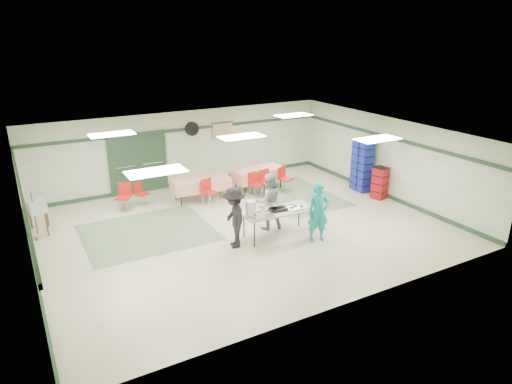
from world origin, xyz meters
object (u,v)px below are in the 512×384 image
chair_loose_a (140,192)px  printer_table (37,211)px  chair_b (254,182)px  volunteer_grey (268,201)px  volunteer_teal (318,213)px  dining_table_a (258,174)px  broom (35,215)px  office_printer (37,207)px  chair_d (208,189)px  crate_stack_red (380,183)px  volunteer_dark (234,218)px  chair_loose_b (124,194)px  crate_stack_blue_b (365,167)px  serving_table (278,212)px  chair_c (284,176)px  dining_table_b (201,184)px  chair_a (266,179)px  crate_stack_blue_a (359,165)px

chair_loose_a → printer_table: (-3.08, -0.65, 0.16)m
chair_b → volunteer_grey: bearing=-116.6°
volunteer_teal → dining_table_a: bearing=99.7°
volunteer_grey → broom: size_ratio=1.22×
office_printer → chair_d: bearing=-14.1°
chair_d → crate_stack_red: crate_stack_red is taller
volunteer_grey → dining_table_a: volunteer_grey is taller
volunteer_teal → chair_b: size_ratio=1.92×
printer_table → volunteer_dark: bearing=-32.0°
volunteer_dark → chair_loose_b: size_ratio=1.82×
crate_stack_blue_b → office_printer: crate_stack_blue_b is taller
broom → printer_table: bearing=74.1°
volunteer_grey → crate_stack_blue_b: bearing=-156.5°
serving_table → chair_d: size_ratio=2.35×
serving_table → chair_c: bearing=58.1°
chair_loose_b → dining_table_b: bearing=26.2°
broom → crate_stack_blue_b: bearing=-12.8°
volunteer_dark → office_printer: (-4.41, 3.02, 0.10)m
chair_a → broom: 7.24m
chair_loose_a → volunteer_teal: bearing=-90.6°
dining_table_b → printer_table: 5.00m
dining_table_a → office_printer: 7.23m
crate_stack_red → crate_stack_blue_b: crate_stack_blue_b is taller
chair_loose_a → crate_stack_blue_b: bearing=-54.9°
volunteer_teal → crate_stack_blue_b: bearing=50.7°
chair_loose_b → crate_stack_red: crate_stack_red is taller
crate_stack_red → office_printer: 10.53m
dining_table_a → dining_table_b: size_ratio=0.98×
chair_d → crate_stack_blue_b: bearing=-31.4°
volunteer_grey → broom: 6.37m
chair_a → chair_c: chair_a is taller
serving_table → printer_table: 6.71m
chair_b → office_printer: size_ratio=1.93×
chair_loose_b → broom: size_ratio=0.67×
chair_a → office_printer: office_printer is taller
chair_b → broom: 6.80m
volunteer_teal → chair_d: size_ratio=1.83×
dining_table_b → chair_b: size_ratio=2.31×
crate_stack_blue_a → crate_stack_blue_b: bearing=-90.0°
chair_a → crate_stack_blue_b: crate_stack_blue_b is taller
dining_table_a → crate_stack_blue_a: (3.11, -1.70, 0.34)m
dining_table_a → crate_stack_red: crate_stack_red is taller
volunteer_grey → crate_stack_red: bearing=-166.0°
serving_table → broom: bearing=155.4°
dining_table_b → chair_loose_b: size_ratio=2.16×
serving_table → crate_stack_blue_a: bearing=26.4°
serving_table → chair_c: (2.16, 3.09, -0.19)m
chair_loose_b → crate_stack_red: 8.36m
chair_c → crate_stack_red: 3.27m
chair_b → broom: (-6.80, -0.04, 0.18)m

